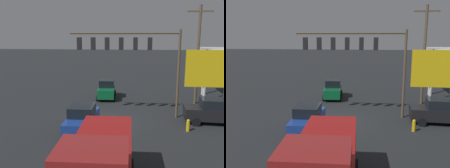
{
  "view_description": "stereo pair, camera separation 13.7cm",
  "coord_description": "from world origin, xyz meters",
  "views": [
    {
      "loc": [
        -2.02,
        18.56,
        6.71
      ],
      "look_at": [
        0.0,
        -2.0,
        2.66
      ],
      "focal_mm": 40.0,
      "sensor_mm": 36.0,
      "label": 1
    },
    {
      "loc": [
        -2.16,
        18.54,
        6.71
      ],
      "look_at": [
        0.0,
        -2.0,
        2.66
      ],
      "focal_mm": 40.0,
      "sensor_mm": 36.0,
      "label": 2
    }
  ],
  "objects": [
    {
      "name": "ground_plane",
      "position": [
        0.0,
        0.0,
        0.0
      ],
      "size": [
        200.0,
        200.0,
        0.0
      ],
      "primitive_type": "plane",
      "color": "black"
    },
    {
      "name": "traffic_signal_assembly",
      "position": [
        -1.5,
        -1.69,
        5.59
      ],
      "size": [
        8.88,
        0.43,
        7.16
      ],
      "color": "brown",
      "rests_on": "ground"
    },
    {
      "name": "utility_pole",
      "position": [
        -7.9,
        -6.22,
        5.04
      ],
      "size": [
        2.4,
        0.26,
        9.5
      ],
      "color": "brown",
      "rests_on": "ground"
    },
    {
      "name": "price_sign",
      "position": [
        -7.52,
        -1.72,
        3.95
      ],
      "size": [
        3.16,
        0.27,
        5.58
      ],
      "color": "silver",
      "rests_on": "ground"
    },
    {
      "name": "sedan_waiting",
      "position": [
        1.68,
        2.18,
        0.95
      ],
      "size": [
        2.07,
        4.4,
        1.93
      ],
      "rotation": [
        0.0,
        0.0,
        1.57
      ],
      "color": "navy",
      "rests_on": "ground"
    },
    {
      "name": "fire_hydrant",
      "position": [
        -5.75,
        1.35,
        0.44
      ],
      "size": [
        0.24,
        0.24,
        0.88
      ],
      "color": "gold",
      "rests_on": "ground"
    },
    {
      "name": "sedan_far",
      "position": [
        -8.03,
        -0.57,
        0.95
      ],
      "size": [
        4.5,
        2.28,
        1.93
      ],
      "rotation": [
        0.0,
        0.0,
        -0.06
      ],
      "color": "black",
      "rests_on": "ground"
    },
    {
      "name": "hatchback_crossing",
      "position": [
        1.13,
        -7.56,
        0.95
      ],
      "size": [
        2.13,
        3.89,
        1.97
      ],
      "rotation": [
        0.0,
        0.0,
        1.63
      ],
      "color": "#0C592D",
      "rests_on": "ground"
    }
  ]
}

